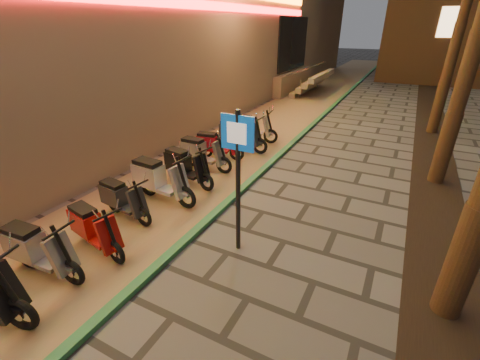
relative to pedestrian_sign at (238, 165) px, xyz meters
The scene contains 14 objects.
ground 2.59m from the pedestrian_sign, 93.22° to the right, with size 120.00×120.00×0.00m, color #474442.
parking_strip 8.72m from the pedestrian_sign, 108.48° to the left, with size 3.40×60.00×0.01m, color #8C7251.
green_curb 8.34m from the pedestrian_sign, 97.09° to the left, with size 0.18×60.00×0.10m, color #296F40.
planting_strip 4.98m from the pedestrian_sign, 41.58° to the left, with size 1.20×40.00×0.02m, color black.
pedestrian_sign is the anchor object (origin of this frame).
scooter_3 3.71m from the pedestrian_sign, 141.58° to the right, with size 1.62×0.58×1.14m.
scooter_4 3.04m from the pedestrian_sign, 152.86° to the right, with size 1.53×0.67×1.08m.
scooter_5 3.13m from the pedestrian_sign, behind, with size 1.48×0.57×1.04m.
scooter_6 3.01m from the pedestrian_sign, 162.58° to the left, with size 1.81×0.63×1.27m.
scooter_7 3.45m from the pedestrian_sign, 144.19° to the left, with size 1.66×0.73×1.16m.
scooter_8 4.17m from the pedestrian_sign, 133.75° to the left, with size 1.66×0.58×1.18m.
scooter_9 4.85m from the pedestrian_sign, 126.81° to the left, with size 1.54×0.73×1.09m.
scooter_10 5.57m from the pedestrian_sign, 117.62° to the left, with size 1.77×0.62×1.25m.
scooter_11 6.45m from the pedestrian_sign, 113.95° to the left, with size 1.73×0.71×1.21m.
Camera 1 is at (2.45, -2.55, 3.93)m, focal length 24.00 mm.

